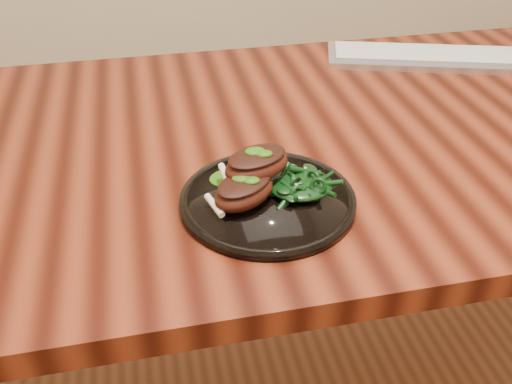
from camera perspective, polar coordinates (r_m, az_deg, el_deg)
desk at (r=1.04m, az=7.19°, el=2.50°), size 1.60×0.80×0.75m
plate at (r=0.80m, az=1.19°, el=-0.78°), size 0.25×0.25×0.01m
lamb_chop_front at (r=0.77m, az=-1.23°, el=0.19°), size 0.11×0.11×0.04m
lamb_chop_back at (r=0.79m, az=0.04°, el=2.85°), size 0.11×0.10×0.04m
herb_smear at (r=0.83m, az=-1.69°, el=1.52°), size 0.09×0.06×0.01m
greens_heap at (r=0.80m, az=4.51°, el=1.08°), size 0.09×0.09×0.03m
keyboard at (r=1.31m, az=16.84°, el=12.80°), size 0.45×0.25×0.02m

